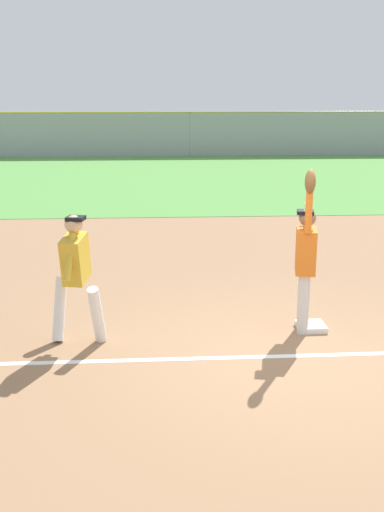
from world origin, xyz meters
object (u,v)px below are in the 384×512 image
object	(u,v)px
parked_car_white	(115,138)
parked_car_silver	(5,138)
parked_car_red	(315,137)
first_base	(311,327)
fielder	(306,253)
baseball	(307,204)
parked_car_tan	(217,137)
runner	(76,270)

from	to	relation	value
parked_car_white	parked_car_silver	bearing A→B (deg)	173.97
parked_car_white	parked_car_red	xyz separation A→B (m)	(10.59, -0.04, 0.00)
first_base	fielder	bearing A→B (deg)	-158.29
fielder	parked_car_white	size ratio (longest dim) A/B	0.50
first_base	baseball	xyz separation A→B (m)	(-0.06, 0.35, 1.68)
first_base	fielder	xyz separation A→B (m)	(-0.14, -0.06, 1.08)
first_base	baseball	distance (m)	1.72
first_base	parked_car_white	xyz separation A→B (m)	(-4.28, 25.07, 0.63)
parked_car_red	parked_car_tan	bearing A→B (deg)	177.77
parked_car_silver	parked_car_white	world-z (taller)	same
first_base	baseball	size ratio (longest dim) A/B	5.14
parked_car_white	parked_car_tan	distance (m)	5.44
parked_car_red	fielder	bearing A→B (deg)	-99.72
first_base	runner	distance (m)	3.34
fielder	parked_car_silver	world-z (taller)	fielder
parked_car_silver	parked_car_white	bearing A→B (deg)	-6.57
runner	parked_car_tan	distance (m)	26.27
parked_car_white	fielder	bearing A→B (deg)	-84.89
parked_car_tan	first_base	bearing A→B (deg)	-99.00
first_base	parked_car_white	bearing A→B (deg)	99.69
baseball	parked_car_red	size ratio (longest dim) A/B	0.02
parked_car_silver	fielder	bearing A→B (deg)	-73.51
parked_car_tan	parked_car_silver	bearing A→B (deg)	175.62
parked_car_white	parked_car_red	distance (m)	10.59
runner	parked_car_silver	world-z (taller)	runner
baseball	parked_car_red	bearing A→B (deg)	75.53
baseball	fielder	bearing A→B (deg)	-101.47
first_base	parked_car_tan	size ratio (longest dim) A/B	0.08
fielder	baseball	world-z (taller)	fielder
fielder	parked_car_white	xyz separation A→B (m)	(-4.14, 25.12, -0.45)
first_base	baseball	world-z (taller)	baseball
parked_car_tan	parked_car_red	world-z (taller)	same
parked_car_silver	parked_car_tan	distance (m)	11.12
baseball	parked_car_silver	world-z (taller)	baseball
baseball	parked_car_white	xyz separation A→B (m)	(-4.22, 24.72, -1.04)
parked_car_silver	first_base	bearing A→B (deg)	-73.19
fielder	parked_car_silver	xyz separation A→B (m)	(-9.85, 25.30, -0.45)
parked_car_silver	parked_car_red	xyz separation A→B (m)	(16.30, -0.22, 0.00)
runner	parked_car_white	xyz separation A→B (m)	(-1.09, 25.33, -0.32)
parked_car_silver	parked_car_white	xyz separation A→B (m)	(5.71, -0.18, 0.00)
first_base	fielder	distance (m)	1.09
first_base	parked_car_red	world-z (taller)	parked_car_red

